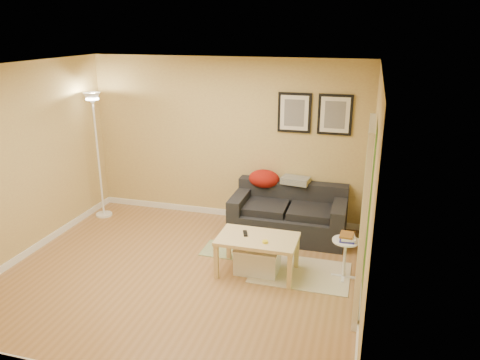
# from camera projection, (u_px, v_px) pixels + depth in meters

# --- Properties ---
(floor) EXTENTS (4.50, 4.50, 0.00)m
(floor) POSITION_uv_depth(u_px,v_px,m) (181.00, 273.00, 5.93)
(floor) COLOR #A27445
(floor) RESTS_ON ground
(ceiling) EXTENTS (4.50, 4.50, 0.00)m
(ceiling) POSITION_uv_depth(u_px,v_px,m) (172.00, 67.00, 5.10)
(ceiling) COLOR white
(ceiling) RESTS_ON wall_back
(wall_back) EXTENTS (4.50, 0.00, 4.50)m
(wall_back) POSITION_uv_depth(u_px,v_px,m) (227.00, 140.00, 7.34)
(wall_back) COLOR tan
(wall_back) RESTS_ON ground
(wall_front) EXTENTS (4.50, 0.00, 4.50)m
(wall_front) POSITION_uv_depth(u_px,v_px,m) (78.00, 253.00, 3.69)
(wall_front) COLOR tan
(wall_front) RESTS_ON ground
(wall_left) EXTENTS (0.00, 4.00, 4.00)m
(wall_left) POSITION_uv_depth(u_px,v_px,m) (20.00, 163.00, 6.10)
(wall_left) COLOR tan
(wall_left) RESTS_ON ground
(wall_right) EXTENTS (0.00, 4.00, 4.00)m
(wall_right) POSITION_uv_depth(u_px,v_px,m) (370.00, 196.00, 4.94)
(wall_right) COLOR tan
(wall_right) RESTS_ON ground
(baseboard_back) EXTENTS (4.50, 0.02, 0.10)m
(baseboard_back) POSITION_uv_depth(u_px,v_px,m) (227.00, 213.00, 7.73)
(baseboard_back) COLOR white
(baseboard_back) RESTS_ON ground
(baseboard_left) EXTENTS (0.02, 4.00, 0.10)m
(baseboard_left) POSITION_uv_depth(u_px,v_px,m) (34.00, 248.00, 6.49)
(baseboard_left) COLOR white
(baseboard_left) RESTS_ON ground
(baseboard_right) EXTENTS (0.02, 4.00, 0.10)m
(baseboard_right) POSITION_uv_depth(u_px,v_px,m) (360.00, 296.00, 5.34)
(baseboard_right) COLOR white
(baseboard_right) RESTS_ON ground
(sofa) EXTENTS (1.70, 0.90, 0.75)m
(sofa) POSITION_uv_depth(u_px,v_px,m) (288.00, 212.00, 6.92)
(sofa) COLOR black
(sofa) RESTS_ON ground
(red_throw) EXTENTS (0.48, 0.36, 0.28)m
(red_throw) POSITION_uv_depth(u_px,v_px,m) (264.00, 179.00, 7.17)
(red_throw) COLOR maroon
(red_throw) RESTS_ON sofa
(plaid_throw) EXTENTS (0.45, 0.32, 0.10)m
(plaid_throw) POSITION_uv_depth(u_px,v_px,m) (296.00, 180.00, 7.06)
(plaid_throw) COLOR tan
(plaid_throw) RESTS_ON sofa
(framed_print_left) EXTENTS (0.50, 0.04, 0.60)m
(framed_print_left) POSITION_uv_depth(u_px,v_px,m) (294.00, 113.00, 6.88)
(framed_print_left) COLOR black
(framed_print_left) RESTS_ON wall_back
(framed_print_right) EXTENTS (0.50, 0.04, 0.60)m
(framed_print_right) POSITION_uv_depth(u_px,v_px,m) (335.00, 115.00, 6.72)
(framed_print_right) COLOR black
(framed_print_right) RESTS_ON wall_back
(area_rug) EXTENTS (1.25, 0.85, 0.01)m
(area_rug) POSITION_uv_depth(u_px,v_px,m) (300.00, 273.00, 5.94)
(area_rug) COLOR beige
(area_rug) RESTS_ON ground
(green_runner) EXTENTS (0.70, 0.50, 0.01)m
(green_runner) POSITION_uv_depth(u_px,v_px,m) (228.00, 250.00, 6.53)
(green_runner) COLOR #668C4C
(green_runner) RESTS_ON ground
(coffee_table) EXTENTS (1.07, 0.73, 0.50)m
(coffee_table) POSITION_uv_depth(u_px,v_px,m) (257.00, 255.00, 5.87)
(coffee_table) COLOR beige
(coffee_table) RESTS_ON ground
(remote_control) EXTENTS (0.10, 0.17, 0.02)m
(remote_control) POSITION_uv_depth(u_px,v_px,m) (245.00, 233.00, 5.88)
(remote_control) COLOR black
(remote_control) RESTS_ON coffee_table
(tape_roll) EXTENTS (0.07, 0.07, 0.03)m
(tape_roll) POSITION_uv_depth(u_px,v_px,m) (265.00, 242.00, 5.64)
(tape_roll) COLOR yellow
(tape_roll) RESTS_ON coffee_table
(storage_bin) EXTENTS (0.57, 0.42, 0.35)m
(storage_bin) POSITION_uv_depth(u_px,v_px,m) (258.00, 259.00, 5.93)
(storage_bin) COLOR white
(storage_bin) RESTS_ON ground
(side_table) EXTENTS (0.34, 0.34, 0.52)m
(side_table) POSITION_uv_depth(u_px,v_px,m) (344.00, 259.00, 5.76)
(side_table) COLOR white
(side_table) RESTS_ON ground
(book_stack) EXTENTS (0.19, 0.25, 0.08)m
(book_stack) POSITION_uv_depth(u_px,v_px,m) (347.00, 237.00, 5.68)
(book_stack) COLOR navy
(book_stack) RESTS_ON side_table
(floor_lamp) EXTENTS (0.27, 0.27, 2.07)m
(floor_lamp) POSITION_uv_depth(u_px,v_px,m) (98.00, 160.00, 7.44)
(floor_lamp) COLOR white
(floor_lamp) RESTS_ON ground
(doorway) EXTENTS (0.12, 1.01, 2.13)m
(doorway) POSITION_uv_depth(u_px,v_px,m) (363.00, 224.00, 4.90)
(doorway) COLOR white
(doorway) RESTS_ON ground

